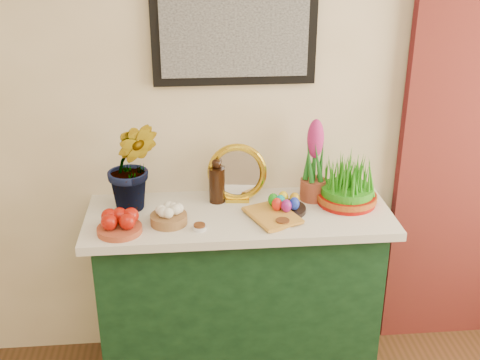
# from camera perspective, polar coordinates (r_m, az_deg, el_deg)

# --- Properties ---
(room) EXTENTS (4.50, 4.54, 2.72)m
(room) POSITION_cam_1_polar(r_m,az_deg,el_deg) (0.77, 17.79, -11.14)
(room) COLOR #52311C
(room) RESTS_ON ground
(sideboard) EXTENTS (1.30, 0.45, 0.85)m
(sideboard) POSITION_cam_1_polar(r_m,az_deg,el_deg) (3.01, -0.09, -10.94)
(sideboard) COLOR #163D1E
(sideboard) RESTS_ON ground
(tablecloth) EXTENTS (1.40, 0.55, 0.04)m
(tablecloth) POSITION_cam_1_polar(r_m,az_deg,el_deg) (2.78, -0.09, -3.37)
(tablecloth) COLOR beige
(tablecloth) RESTS_ON sideboard
(hyacinth_green) EXTENTS (0.30, 0.26, 0.57)m
(hyacinth_green) POSITION_cam_1_polar(r_m,az_deg,el_deg) (2.73, -10.25, 2.68)
(hyacinth_green) COLOR #1E6A1D
(hyacinth_green) RESTS_ON tablecloth
(apple_bowl) EXTENTS (0.23, 0.23, 0.10)m
(apple_bowl) POSITION_cam_1_polar(r_m,az_deg,el_deg) (2.63, -11.39, -4.10)
(apple_bowl) COLOR #A14427
(apple_bowl) RESTS_ON tablecloth
(garlic_basket) EXTENTS (0.17, 0.17, 0.09)m
(garlic_basket) POSITION_cam_1_polar(r_m,az_deg,el_deg) (2.67, -6.78, -3.39)
(garlic_basket) COLOR olive
(garlic_basket) RESTS_ON tablecloth
(vinegar_cruet) EXTENTS (0.07, 0.07, 0.22)m
(vinegar_cruet) POSITION_cam_1_polar(r_m,az_deg,el_deg) (2.83, -2.21, -0.28)
(vinegar_cruet) COLOR black
(vinegar_cruet) RESTS_ON tablecloth
(mirror) EXTENTS (0.29, 0.09, 0.28)m
(mirror) POSITION_cam_1_polar(r_m,az_deg,el_deg) (2.83, -0.27, 0.62)
(mirror) COLOR gold
(mirror) RESTS_ON tablecloth
(book) EXTENTS (0.25, 0.29, 0.03)m
(book) POSITION_cam_1_polar(r_m,az_deg,el_deg) (2.67, 1.35, -3.76)
(book) COLOR #C78A2E
(book) RESTS_ON tablecloth
(spice_dish_left) EXTENTS (0.06, 0.06, 0.03)m
(spice_dish_left) POSITION_cam_1_polar(r_m,az_deg,el_deg) (2.62, -3.86, -4.47)
(spice_dish_left) COLOR silver
(spice_dish_left) RESTS_ON tablecloth
(spice_dish_right) EXTENTS (0.08, 0.08, 0.03)m
(spice_dish_right) POSITION_cam_1_polar(r_m,az_deg,el_deg) (2.65, 4.06, -4.10)
(spice_dish_right) COLOR silver
(spice_dish_right) RESTS_ON tablecloth
(egg_plate) EXTENTS (0.21, 0.21, 0.08)m
(egg_plate) POSITION_cam_1_polar(r_m,az_deg,el_deg) (2.77, 4.21, -2.38)
(egg_plate) COLOR black
(egg_plate) RESTS_ON tablecloth
(hyacinth_pink) EXTENTS (0.12, 0.12, 0.40)m
(hyacinth_pink) POSITION_cam_1_polar(r_m,az_deg,el_deg) (2.84, 7.05, 1.50)
(hyacinth_pink) COLOR brown
(hyacinth_pink) RESTS_ON tablecloth
(wheatgrass_sabzeh) EXTENTS (0.28, 0.28, 0.23)m
(wheatgrass_sabzeh) POSITION_cam_1_polar(r_m,az_deg,el_deg) (2.85, 10.17, -0.36)
(wheatgrass_sabzeh) COLOR #990B05
(wheatgrass_sabzeh) RESTS_ON tablecloth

